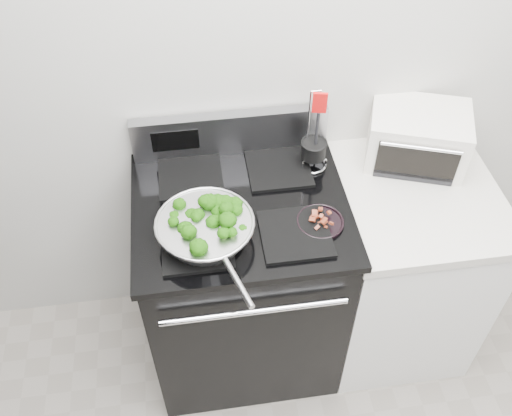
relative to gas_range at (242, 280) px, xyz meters
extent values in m
cube|color=beige|center=(0.30, 0.34, 0.86)|extent=(4.00, 0.02, 2.70)
cube|color=black|center=(0.00, 0.00, -0.03)|extent=(0.76, 0.66, 0.92)
cube|color=black|center=(0.00, 0.00, 0.45)|extent=(0.79, 0.69, 0.03)
cube|color=#99999E|center=(0.00, 0.30, 0.55)|extent=(0.76, 0.05, 0.18)
cube|color=black|center=(-0.17, -0.17, 0.47)|extent=(0.24, 0.24, 0.01)
cube|color=black|center=(0.17, -0.17, 0.47)|extent=(0.24, 0.24, 0.01)
cube|color=black|center=(-0.17, 0.17, 0.47)|extent=(0.24, 0.24, 0.01)
cube|color=black|center=(0.17, 0.17, 0.47)|extent=(0.24, 0.24, 0.01)
cube|color=white|center=(0.68, 0.00, -0.05)|extent=(0.60, 0.66, 0.88)
cube|color=beige|center=(0.68, 0.00, 0.41)|extent=(0.62, 0.68, 0.04)
torus|color=silver|center=(-0.14, -0.14, 0.54)|extent=(0.34, 0.34, 0.01)
cylinder|color=silver|center=(-0.06, -0.40, 0.54)|extent=(0.08, 0.20, 0.02)
cylinder|color=black|center=(0.27, -0.13, 0.47)|extent=(0.17, 0.17, 0.01)
cylinder|color=black|center=(0.30, 0.17, 0.54)|extent=(0.09, 0.09, 0.07)
cylinder|color=black|center=(0.30, 0.17, 0.62)|extent=(0.01, 0.01, 0.21)
cube|color=red|center=(0.30, 0.17, 0.77)|extent=(0.05, 0.02, 0.08)
cube|color=white|center=(0.72, 0.19, 0.54)|extent=(0.45, 0.39, 0.21)
cube|color=black|center=(0.72, 0.05, 0.53)|extent=(0.28, 0.11, 0.15)
camera|label=1|loc=(-0.15, -1.43, 1.96)|focal=40.00mm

